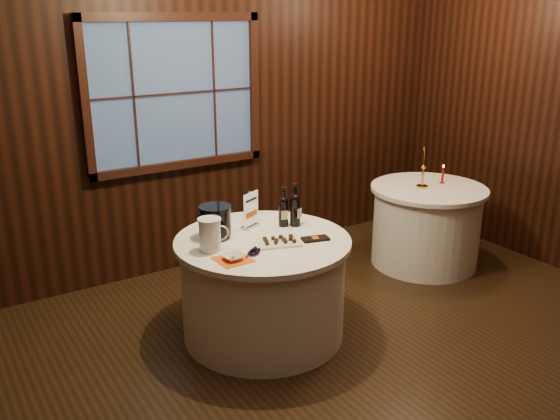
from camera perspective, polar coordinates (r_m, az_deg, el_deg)
ground at (r=3.93m, az=6.37°, el=-17.90°), size 6.00×6.00×0.00m
back_wall at (r=5.37m, az=-10.10°, el=9.90°), size 6.00×0.10×3.00m
main_table at (r=4.43m, az=-1.63°, el=-7.42°), size 1.28×1.28×0.77m
side_table at (r=5.83m, az=13.87°, el=-1.43°), size 1.08×1.08×0.77m
sign_stand at (r=4.47m, az=-2.88°, el=-0.51°), size 0.17×0.14×0.29m
port_bottle_left at (r=4.49m, az=0.33°, el=0.07°), size 0.07×0.08×0.31m
port_bottle_right at (r=4.49m, az=1.47°, el=0.23°), size 0.08×0.09×0.33m
ice_bucket at (r=4.28m, az=-6.22°, el=-1.07°), size 0.24×0.24×0.24m
chocolate_plate at (r=4.18m, az=-0.07°, el=-3.05°), size 0.35×0.29×0.04m
chocolate_box at (r=4.26m, az=3.42°, el=-2.78°), size 0.22×0.15×0.02m
grape_bunch at (r=4.00m, az=-2.29°, el=-4.04°), size 0.18×0.11×0.04m
glass_pitcher at (r=4.06m, az=-6.74°, el=-2.33°), size 0.21×0.16×0.23m
orange_napkin at (r=3.94m, az=-4.54°, el=-4.78°), size 0.23×0.23×0.00m
cracker_bowl at (r=3.93m, az=-4.54°, el=-4.53°), size 0.14×0.14×0.03m
brass_candlestick at (r=5.63m, az=13.61°, el=3.49°), size 0.11×0.11×0.39m
red_candle at (r=5.82m, az=15.38°, el=3.15°), size 0.05×0.05×0.19m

